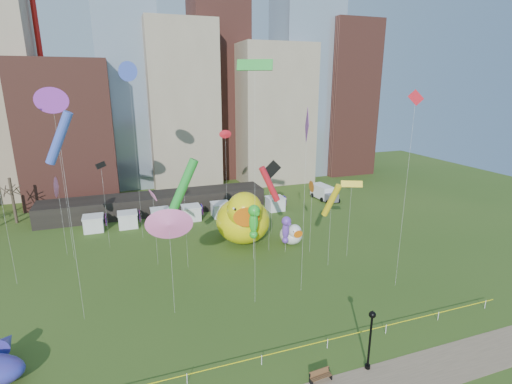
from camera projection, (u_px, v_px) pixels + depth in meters
name	position (u px, v px, depth m)	size (l,w,h in m)	color
ground	(262.00, 365.00, 30.97)	(160.00, 160.00, 0.00)	#325119
skyline	(171.00, 85.00, 81.16)	(101.00, 23.00, 68.00)	brown
pavilion	(156.00, 203.00, 67.29)	(38.00, 6.00, 3.20)	black
vendor_tents	(191.00, 213.00, 63.62)	(33.24, 2.80, 2.40)	white
caution_tape	(262.00, 358.00, 30.79)	(50.00, 0.06, 0.90)	white
big_duck	(243.00, 218.00, 53.69)	(9.36, 11.20, 8.03)	yellow
small_duck	(292.00, 234.00, 53.80)	(3.18, 4.21, 3.20)	white
seahorse_green	(254.00, 219.00, 48.05)	(1.55, 1.92, 7.36)	silver
seahorse_purple	(286.00, 228.00, 50.82)	(1.30, 1.62, 5.01)	silver
park_bench	(320.00, 375.00, 29.18)	(1.80, 0.70, 0.90)	brown
lamppost	(371.00, 333.00, 29.72)	(0.55, 0.55, 5.27)	black
box_truck	(324.00, 192.00, 74.57)	(3.05, 6.61, 2.73)	white
kite_0	(225.00, 135.00, 58.97)	(1.27, 0.17, 14.93)	silver
kite_1	(57.00, 187.00, 48.42)	(0.34, 2.55, 10.52)	silver
kite_2	(101.00, 166.00, 49.94)	(1.29, 2.19, 11.93)	silver
kite_3	(184.00, 185.00, 44.57)	(3.78, 1.46, 13.62)	silver
kite_4	(352.00, 184.00, 47.94)	(2.61, 1.43, 10.14)	silver
kite_5	(129.00, 72.00, 50.23)	(1.80, 2.25, 24.61)	silver
kite_6	(312.00, 187.00, 49.26)	(0.44, 1.47, 9.83)	silver
kite_7	(307.00, 128.00, 37.25)	(1.32, 3.28, 19.64)	silver
kite_8	(269.00, 184.00, 49.59)	(2.93, 1.39, 11.71)	silver
kite_9	(169.00, 225.00, 35.38)	(2.96, 0.85, 10.77)	silver
kite_10	(272.00, 170.00, 55.36)	(2.71, 0.50, 11.28)	silver
kite_11	(255.00, 67.00, 33.44)	(2.97, 1.91, 23.86)	silver
kite_12	(331.00, 200.00, 45.57)	(1.68, 2.63, 10.62)	silver
kite_13	(59.00, 138.00, 32.25)	(2.78, 1.20, 19.71)	silver
kite_15	(52.00, 100.00, 44.27)	(2.83, 1.70, 21.43)	silver
kite_16	(414.00, 111.00, 37.83)	(1.45, 0.69, 21.28)	silver
kite_17	(153.00, 195.00, 45.81)	(0.75, 2.64, 9.40)	silver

